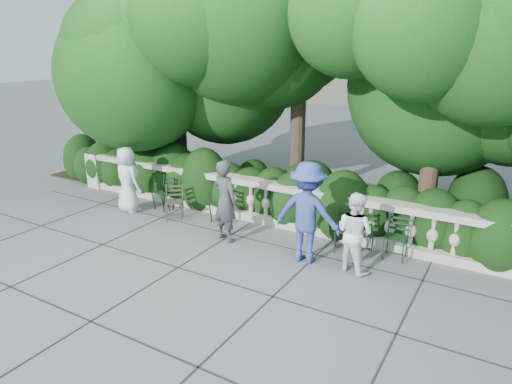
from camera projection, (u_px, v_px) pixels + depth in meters
The scene contains 15 objects.
ground at pixel (230, 253), 9.00m from camera, with size 90.00×90.00×0.00m, color #55595D.
balustrade at pixel (274, 204), 10.33m from camera, with size 12.00×0.44×1.00m.
shrub_hedge at pixel (296, 209), 11.46m from camera, with size 15.00×2.60×1.70m, color black, non-canonical shape.
tree_canopy at pixel (333, 43), 10.07m from camera, with size 15.04×6.52×6.78m.
chair_a at pixel (166, 208), 11.48m from camera, with size 0.44×0.48×0.84m, color black, non-canonical shape.
chair_b at pixel (160, 211), 11.32m from camera, with size 0.44×0.48×0.84m, color black, non-canonical shape.
chair_c at pixel (216, 224), 10.48m from camera, with size 0.44×0.48×0.84m, color black, non-canonical shape.
chair_d at pixel (392, 262), 8.66m from camera, with size 0.44×0.48×0.84m, color black, non-canonical shape.
chair_e at pixel (343, 254), 8.98m from camera, with size 0.44×0.48×0.84m, color black, non-canonical shape.
chair_f at pixel (361, 257), 8.85m from camera, with size 0.44×0.48×0.84m, color black, non-canonical shape.
chair_weathered at pixel (175, 222), 10.62m from camera, with size 0.44×0.48×0.84m, color black, non-canonical shape.
person_businessman at pixel (127, 180), 11.08m from camera, with size 0.79×0.51×1.61m, color silver.
person_woman_grey at pixel (225, 201), 9.38m from camera, with size 0.63×0.41×1.73m, color #38383C.
person_casual_man at pixel (355, 232), 8.13m from camera, with size 0.72×0.56×1.49m, color white.
person_older_blue at pixel (307, 213), 8.44m from camera, with size 1.25×0.72×1.93m, color #2E3D8C.
Camera 1 is at (4.60, -6.79, 3.93)m, focal length 32.00 mm.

